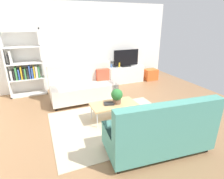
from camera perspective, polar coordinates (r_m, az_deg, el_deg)
The scene contains 15 objects.
ground_plane at distance 4.68m, azimuth 1.25°, elevation -8.65°, with size 7.68×7.68×0.00m, color #936B47.
wall_far at distance 6.79m, azimuth -8.43°, elevation 13.35°, with size 6.40×0.12×2.90m, color white.
area_rug at distance 4.42m, azimuth 0.94°, elevation -10.46°, with size 2.90×2.20×0.01m, color beige.
couch_beige at distance 5.54m, azimuth -8.92°, elevation 0.91°, with size 1.91×0.86×1.10m.
couch_green at distance 3.44m, azimuth 14.46°, elevation -12.49°, with size 1.97×1.01×1.10m.
coffee_table at distance 4.42m, azimuth 0.54°, elevation -4.79°, with size 1.10×0.56×0.42m.
tv_console at distance 7.21m, azimuth 4.22°, elevation 4.76°, with size 1.40×0.44×0.64m, color silver.
tv at distance 7.05m, azimuth 4.43°, elevation 9.66°, with size 1.00×0.20×0.64m.
bookshelf at distance 6.36m, azimuth -25.65°, elevation 6.62°, with size 1.10×0.36×2.10m.
storage_trunk at distance 7.70m, azimuth 11.91°, elevation 4.62°, with size 0.52×0.40×0.44m, color orange.
potted_plant at distance 4.35m, azimuth 1.53°, elevation -1.94°, with size 0.28×0.28×0.37m.
table_book_0 at distance 4.37m, azimuth -0.93°, elevation -4.41°, with size 0.24×0.18×0.03m, color #262626.
vase_0 at distance 6.92m, azimuth -0.22°, elevation 7.45°, with size 0.08×0.08×0.13m, color #4C72B2.
vase_1 at distance 6.98m, azimuth 0.89°, elevation 7.60°, with size 0.08×0.08×0.14m, color #4C72B2.
bottle_0 at distance 6.95m, azimuth 2.29°, elevation 7.70°, with size 0.06×0.06×0.19m, color gold.
Camera 1 is at (-1.65, -3.73, 2.29)m, focal length 29.26 mm.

